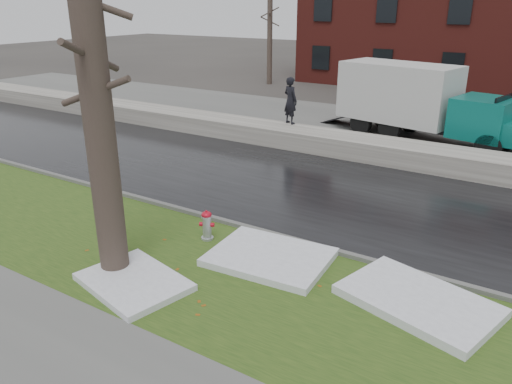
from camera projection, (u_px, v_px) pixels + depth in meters
The scene contains 16 objects.
ground at pixel (230, 247), 11.96m from camera, with size 120.00×120.00×0.00m, color #47423D.
verge at pixel (198, 269), 10.96m from camera, with size 60.00×4.50×0.04m, color #274517.
sidewalk at pixel (52, 368), 8.00m from camera, with size 60.00×3.00×0.05m, color slate.
road at pixel (313, 190), 15.51m from camera, with size 60.00×7.00×0.03m, color black.
parking_lot at pixel (397, 133), 22.22m from camera, with size 60.00×9.00×0.03m, color slate.
curb at pixel (253, 230), 12.72m from camera, with size 60.00×0.15×0.14m, color slate.
snowbank at pixel (363, 148), 18.70m from camera, with size 60.00×1.60×0.75m, color beige.
bg_tree_left at pixel (270, 35), 34.10m from camera, with size 1.40×1.62×6.50m.
bg_tree_center at pixel (374, 35), 34.28m from camera, with size 1.40×1.62×6.50m.
fire_hydrant at pixel (207, 224), 12.15m from camera, with size 0.38×0.36×0.77m.
tree at pixel (96, 96), 9.50m from camera, with size 1.55×1.81×7.55m.
box_truck at pixel (419, 101), 20.76m from camera, with size 9.32×3.70×3.08m.
worker at pixel (290, 100), 20.41m from camera, with size 0.70×0.46×1.91m, color black.
snow_patch_near at pixel (270, 257), 11.26m from camera, with size 2.60×2.00×0.16m, color white.
snow_patch_far at pixel (134, 282), 10.28m from camera, with size 2.20×1.60×0.14m, color white.
snow_patch_side at pixel (418, 301), 9.60m from camera, with size 2.80×1.80×0.18m, color white.
Camera 1 is at (6.21, -8.71, 5.54)m, focal length 35.00 mm.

